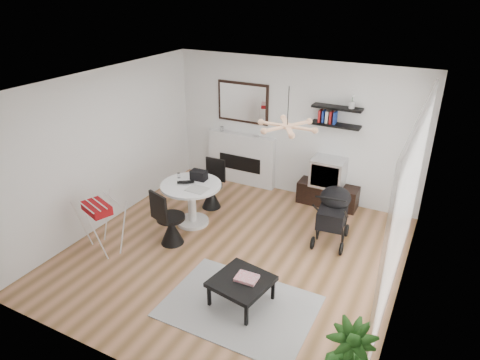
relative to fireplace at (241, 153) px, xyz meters
The scene contains 24 objects.
floor 2.75m from the fireplace, 65.59° to the right, with size 5.00×5.00×0.00m, color brown.
ceiling 3.34m from the fireplace, 65.59° to the right, with size 5.00×5.00×0.00m, color white.
wall_back 1.29m from the fireplace, ahead, with size 5.00×5.00×0.00m, color white.
wall_left 2.88m from the fireplace, 120.01° to the right, with size 5.00×5.00×0.00m, color white.
wall_right 4.39m from the fireplace, 33.95° to the right, with size 5.00×5.00×0.00m, color white.
sheer_curtain 4.20m from the fireplace, 32.43° to the right, with size 0.04×3.60×2.60m, color white.
fireplace is the anchor object (origin of this frame).
shelf_lower 2.15m from the fireplace, ahead, with size 0.90×0.25×0.04m, color black.
shelf_upper 2.31m from the fireplace, ahead, with size 0.90×0.25×0.04m, color black.
pendant_lamp 3.15m from the fireplace, 49.71° to the right, with size 0.90×0.90×0.10m, color tan, non-canonical shape.
tv_console 2.01m from the fireplace, ahead, with size 1.15×0.40×0.43m, color black.
crt_tv 1.93m from the fireplace, ahead, with size 0.61×0.53×0.53m.
dining_table 1.93m from the fireplace, 89.95° to the right, with size 1.06×1.06×0.77m.
laptop 1.96m from the fireplace, 92.37° to the right, with size 0.30×0.19×0.02m, color black.
black_bag 1.70m from the fireplace, 89.25° to the right, with size 0.28×0.17×0.17m, color black.
newspaper 2.06m from the fireplace, 84.17° to the right, with size 0.35×0.28×0.01m, color silver.
drinking_glass 1.83m from the fireplace, 100.72° to the right, with size 0.05×0.05×0.09m, color white.
chair_far 1.29m from the fireplace, 90.46° to the right, with size 0.45×0.45×0.94m.
chair_near 2.67m from the fireplace, 89.10° to the right, with size 0.51×0.52×0.98m.
drying_rack 3.38m from the fireplace, 103.79° to the right, with size 0.74×0.71×0.88m.
stroller 2.73m from the fireplace, 29.20° to the right, with size 0.60×0.88×1.03m.
rug 3.96m from the fireplace, 63.27° to the right, with size 1.97×1.42×0.01m, color gray.
coffee_table 3.83m from the fireplace, 62.85° to the right, with size 0.83×0.83×0.37m.
magazines 3.82m from the fireplace, 61.79° to the right, with size 0.29×0.23×0.04m, color #D6354C.
Camera 1 is at (2.72, -5.04, 3.99)m, focal length 32.00 mm.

